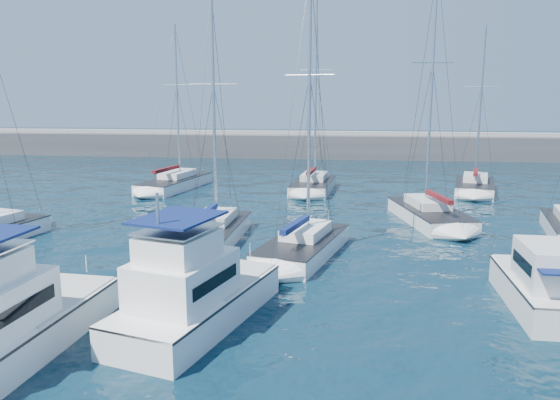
# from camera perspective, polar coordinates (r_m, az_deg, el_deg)

# --- Properties ---
(ground) EXTENTS (220.00, 220.00, 0.00)m
(ground) POSITION_cam_1_polar(r_m,az_deg,el_deg) (23.47, -2.65, -9.93)
(ground) COLOR black
(ground) RESTS_ON ground
(breakwater) EXTENTS (160.00, 6.00, 4.45)m
(breakwater) POSITION_cam_1_polar(r_m,az_deg,el_deg) (74.07, 3.89, 5.33)
(breakwater) COLOR #424244
(breakwater) RESTS_ON ground
(motor_yacht_stbd_inner) EXTENTS (5.22, 8.63, 4.69)m
(motor_yacht_stbd_inner) POSITION_cam_1_polar(r_m,az_deg,el_deg) (20.43, -9.09, -9.91)
(motor_yacht_stbd_inner) COLOR white
(motor_yacht_stbd_inner) RESTS_ON ground
(motor_yacht_stbd_outer) EXTENTS (2.79, 6.32, 3.20)m
(motor_yacht_stbd_outer) POSITION_cam_1_polar(r_m,az_deg,el_deg) (23.99, 26.01, -8.21)
(motor_yacht_stbd_outer) COLOR silver
(motor_yacht_stbd_outer) RESTS_ON ground
(sailboat_mid_b) EXTENTS (3.27, 7.64, 14.26)m
(sailboat_mid_b) POSITION_cam_1_polar(r_m,az_deg,el_deg) (32.11, -6.98, -3.23)
(sailboat_mid_b) COLOR silver
(sailboat_mid_b) RESTS_ON ground
(sailboat_mid_c) EXTENTS (4.84, 8.30, 14.94)m
(sailboat_mid_c) POSITION_cam_1_polar(r_m,az_deg,el_deg) (28.82, 2.47, -4.79)
(sailboat_mid_c) COLOR white
(sailboat_mid_c) RESTS_ON ground
(sailboat_mid_d) EXTENTS (4.95, 8.86, 16.65)m
(sailboat_mid_d) POSITION_cam_1_polar(r_m,az_deg,el_deg) (37.56, 15.35, -1.42)
(sailboat_mid_d) COLOR silver
(sailboat_mid_d) RESTS_ON ground
(sailboat_back_a) EXTENTS (4.83, 9.66, 14.66)m
(sailboat_back_a) POSITION_cam_1_polar(r_m,az_deg,el_deg) (49.97, -10.87, 1.77)
(sailboat_back_a) COLOR white
(sailboat_back_a) RESTS_ON ground
(sailboat_back_b) EXTENTS (3.88, 7.95, 16.69)m
(sailboat_back_b) POSITION_cam_1_polar(r_m,az_deg,el_deg) (47.76, 3.51, 1.57)
(sailboat_back_b) COLOR silver
(sailboat_back_b) RESTS_ON ground
(sailboat_back_c) EXTENTS (4.76, 8.15, 14.36)m
(sailboat_back_c) POSITION_cam_1_polar(r_m,az_deg,el_deg) (50.00, 19.69, 1.34)
(sailboat_back_c) COLOR silver
(sailboat_back_c) RESTS_ON ground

